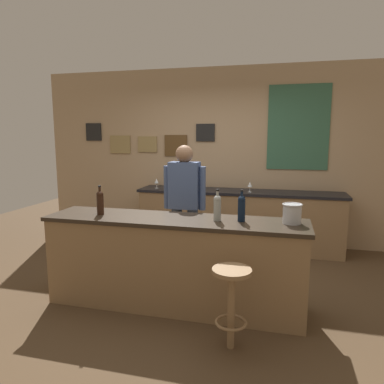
{
  "coord_description": "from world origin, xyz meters",
  "views": [
    {
      "loc": [
        1.02,
        -3.69,
        1.74
      ],
      "look_at": [
        -0.03,
        0.45,
        1.05
      ],
      "focal_mm": 33.25,
      "sensor_mm": 36.0,
      "label": 1
    }
  ],
  "objects_px": {
    "bartender": "(185,202)",
    "wine_bottle_c": "(242,207)",
    "wine_glass_a": "(157,181)",
    "wine_bottle_a": "(100,202)",
    "ice_bucket": "(292,213)",
    "wine_glass_b": "(250,185)",
    "bar_stool": "(231,295)",
    "wine_bottle_b": "(217,207)"
  },
  "relations": [
    {
      "from": "bartender",
      "to": "wine_bottle_c",
      "type": "bearing_deg",
      "value": -43.95
    },
    {
      "from": "wine_bottle_b",
      "to": "ice_bucket",
      "type": "bearing_deg",
      "value": 5.13
    },
    {
      "from": "wine_bottle_c",
      "to": "wine_glass_b",
      "type": "relative_size",
      "value": 1.97
    },
    {
      "from": "bar_stool",
      "to": "wine_glass_b",
      "type": "height_order",
      "value": "wine_glass_b"
    },
    {
      "from": "wine_bottle_a",
      "to": "wine_bottle_c",
      "type": "distance_m",
      "value": 1.45
    },
    {
      "from": "wine_bottle_a",
      "to": "ice_bucket",
      "type": "relative_size",
      "value": 1.63
    },
    {
      "from": "wine_bottle_a",
      "to": "ice_bucket",
      "type": "height_order",
      "value": "wine_bottle_a"
    },
    {
      "from": "wine_bottle_b",
      "to": "wine_glass_a",
      "type": "distance_m",
      "value": 2.4
    },
    {
      "from": "bar_stool",
      "to": "bartender",
      "type": "bearing_deg",
      "value": 119.33
    },
    {
      "from": "wine_bottle_b",
      "to": "wine_glass_a",
      "type": "height_order",
      "value": "wine_bottle_b"
    },
    {
      "from": "wine_glass_a",
      "to": "wine_bottle_a",
      "type": "bearing_deg",
      "value": -86.68
    },
    {
      "from": "wine_bottle_a",
      "to": "ice_bucket",
      "type": "distance_m",
      "value": 1.92
    },
    {
      "from": "bar_stool",
      "to": "wine_bottle_b",
      "type": "xyz_separation_m",
      "value": [
        -0.23,
        0.6,
        0.6
      ]
    },
    {
      "from": "bartender",
      "to": "wine_bottle_c",
      "type": "xyz_separation_m",
      "value": [
        0.77,
        -0.74,
        0.12
      ]
    },
    {
      "from": "bartender",
      "to": "wine_bottle_b",
      "type": "relative_size",
      "value": 5.29
    },
    {
      "from": "ice_bucket",
      "to": "wine_glass_a",
      "type": "bearing_deg",
      "value": 136.56
    },
    {
      "from": "wine_bottle_a",
      "to": "wine_glass_b",
      "type": "height_order",
      "value": "wine_bottle_a"
    },
    {
      "from": "wine_glass_a",
      "to": "bartender",
      "type": "bearing_deg",
      "value": -56.73
    },
    {
      "from": "ice_bucket",
      "to": "wine_glass_a",
      "type": "relative_size",
      "value": 1.21
    },
    {
      "from": "bartender",
      "to": "wine_bottle_b",
      "type": "xyz_separation_m",
      "value": [
        0.54,
        -0.77,
        0.12
      ]
    },
    {
      "from": "ice_bucket",
      "to": "wine_glass_b",
      "type": "bearing_deg",
      "value": 106.48
    },
    {
      "from": "wine_glass_b",
      "to": "ice_bucket",
      "type": "bearing_deg",
      "value": -73.52
    },
    {
      "from": "wine_bottle_b",
      "to": "wine_glass_b",
      "type": "relative_size",
      "value": 1.97
    },
    {
      "from": "wine_bottle_c",
      "to": "ice_bucket",
      "type": "xyz_separation_m",
      "value": [
        0.47,
        0.03,
        -0.04
      ]
    },
    {
      "from": "wine_bottle_c",
      "to": "wine_glass_a",
      "type": "bearing_deg",
      "value": 128.67
    },
    {
      "from": "wine_bottle_b",
      "to": "wine_glass_a",
      "type": "relative_size",
      "value": 1.97
    },
    {
      "from": "wine_bottle_c",
      "to": "wine_glass_a",
      "type": "relative_size",
      "value": 1.97
    },
    {
      "from": "bar_stool",
      "to": "wine_bottle_a",
      "type": "xyz_separation_m",
      "value": [
        -1.45,
        0.57,
        0.6
      ]
    },
    {
      "from": "wine_bottle_a",
      "to": "wine_glass_b",
      "type": "relative_size",
      "value": 1.97
    },
    {
      "from": "wine_glass_b",
      "to": "wine_glass_a",
      "type": "bearing_deg",
      "value": 178.56
    },
    {
      "from": "bartender",
      "to": "wine_bottle_a",
      "type": "xyz_separation_m",
      "value": [
        -0.68,
        -0.81,
        0.12
      ]
    },
    {
      "from": "wine_bottle_a",
      "to": "wine_glass_b",
      "type": "distance_m",
      "value": 2.41
    },
    {
      "from": "bar_stool",
      "to": "ice_bucket",
      "type": "xyz_separation_m",
      "value": [
        0.46,
        0.66,
        0.56
      ]
    },
    {
      "from": "bartender",
      "to": "bar_stool",
      "type": "xyz_separation_m",
      "value": [
        0.77,
        -1.37,
        -0.48
      ]
    },
    {
      "from": "wine_glass_a",
      "to": "bar_stool",
      "type": "bearing_deg",
      "value": -58.78
    },
    {
      "from": "bar_stool",
      "to": "wine_bottle_a",
      "type": "distance_m",
      "value": 1.67
    },
    {
      "from": "wine_bottle_b",
      "to": "ice_bucket",
      "type": "xyz_separation_m",
      "value": [
        0.7,
        0.06,
        -0.04
      ]
    },
    {
      "from": "ice_bucket",
      "to": "wine_bottle_a",
      "type": "bearing_deg",
      "value": -177.05
    },
    {
      "from": "wine_bottle_a",
      "to": "wine_glass_a",
      "type": "xyz_separation_m",
      "value": [
        -0.12,
        2.03,
        -0.05
      ]
    },
    {
      "from": "bar_stool",
      "to": "wine_bottle_a",
      "type": "bearing_deg",
      "value": 158.73
    },
    {
      "from": "wine_bottle_a",
      "to": "wine_bottle_c",
      "type": "height_order",
      "value": "same"
    },
    {
      "from": "wine_bottle_a",
      "to": "wine_glass_a",
      "type": "height_order",
      "value": "wine_bottle_a"
    }
  ]
}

